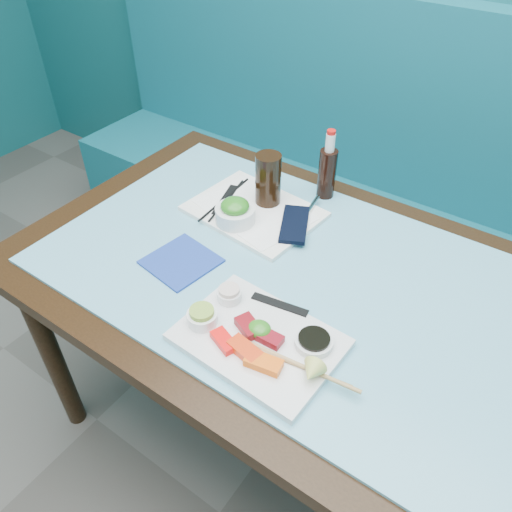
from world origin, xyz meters
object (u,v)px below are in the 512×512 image
Objects in this scene: dining_table at (288,295)px; seaweed_bowl at (235,215)px; sashimi_plate at (259,340)px; serving_tray at (254,212)px; cola_bottle_body at (327,174)px; cola_glass at (268,179)px; blue_napkin at (181,261)px; booth_bench at (395,225)px.

seaweed_bowl is (-0.22, 0.07, 0.13)m from dining_table.
serving_tray is (-0.28, 0.38, -0.00)m from sashimi_plate.
cola_bottle_body is (0.13, 0.27, 0.04)m from seaweed_bowl.
seaweed_bowl reaches higher than serving_tray.
blue_napkin is (-0.04, -0.33, -0.09)m from cola_glass.
sashimi_plate is (0.07, -1.07, 0.39)m from booth_bench.
booth_bench is 0.90m from seaweed_bowl.
seaweed_bowl is at bearing -91.78° from serving_tray.
seaweed_bowl is 0.69× the size of blue_napkin.
booth_bench reaches higher than cola_bottle_body.
booth_bench is at bearing 79.68° from cola_bottle_body.
sashimi_plate is at bearing -86.24° from booth_bench.
booth_bench is 1.07m from blue_napkin.
dining_table is 9.43× the size of cola_bottle_body.
serving_tray is at bearing 84.04° from blue_napkin.
serving_tray reaches higher than dining_table.
booth_bench is at bearing 76.20° from blue_napkin.
serving_tray is at bearing -121.06° from cola_bottle_body.
cola_glass is 0.18m from cola_bottle_body.
dining_table is 9.24× the size of cola_glass.
sashimi_plate is 3.04× the size of seaweed_bowl.
dining_table is 0.27m from serving_tray.
cola_glass is at bearing 81.25° from seaweed_bowl.
seaweed_bowl reaches higher than blue_napkin.
cola_glass reaches higher than dining_table.
dining_table is (0.00, -0.84, 0.29)m from booth_bench.
booth_bench reaches higher than sashimi_plate.
dining_table is 3.98× the size of serving_tray.
booth_bench is 0.82m from serving_tray.
booth_bench reaches higher than blue_napkin.
seaweed_bowl is at bearing -115.36° from cola_bottle_body.
dining_table is at bearing -17.64° from seaweed_bowl.
cola_bottle_body is (0.12, 0.20, 0.07)m from serving_tray.
booth_bench is at bearing 96.28° from sashimi_plate.
cola_bottle_body is (-0.09, -0.50, 0.46)m from booth_bench.
sashimi_plate is at bearing -58.12° from cola_glass.
booth_bench is at bearing 72.62° from cola_glass.
seaweed_bowl reaches higher than sashimi_plate.
dining_table is 8.76× the size of blue_napkin.
serving_tray is at bearing 145.39° from dining_table.
sashimi_plate is at bearing -46.40° from seaweed_bowl.
cola_bottle_body is at bearing 108.04° from sashimi_plate.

